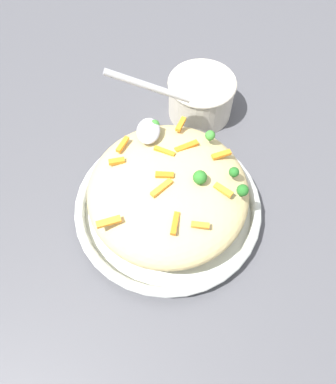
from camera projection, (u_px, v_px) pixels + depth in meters
ground_plane at (168, 212)px, 0.67m from camera, size 2.40×2.40×0.00m
serving_bowl at (168, 207)px, 0.66m from camera, size 0.33×0.33×0.04m
pasta_mound at (168, 191)px, 0.61m from camera, size 0.28×0.27×0.09m
carrot_piece_0 at (175, 223)px, 0.53m from camera, size 0.04×0.01×0.01m
carrot_piece_1 at (186, 146)px, 0.60m from camera, size 0.03×0.04×0.01m
carrot_piece_2 at (165, 173)px, 0.57m from camera, size 0.01×0.03×0.01m
carrot_piece_3 at (117, 161)px, 0.59m from camera, size 0.01×0.03×0.01m
carrot_piece_4 at (200, 225)px, 0.53m from camera, size 0.01×0.03×0.01m
carrot_piece_5 at (223, 190)px, 0.56m from camera, size 0.03×0.03×0.01m
carrot_piece_6 at (221, 155)px, 0.60m from camera, size 0.02×0.03×0.01m
carrot_piece_7 at (165, 151)px, 0.60m from camera, size 0.02×0.04×0.01m
carrot_piece_8 at (181, 124)px, 0.63m from camera, size 0.03×0.02×0.01m
carrot_piece_9 at (123, 144)px, 0.61m from camera, size 0.03×0.02×0.01m
carrot_piece_10 at (109, 222)px, 0.53m from camera, size 0.02×0.04×0.01m
carrot_piece_11 at (162, 188)px, 0.55m from camera, size 0.03×0.03×0.01m
broccoli_floret_0 at (234, 172)px, 0.57m from camera, size 0.02×0.02×0.02m
broccoli_floret_1 at (200, 177)px, 0.56m from camera, size 0.02×0.02×0.03m
broccoli_floret_2 at (210, 135)px, 0.61m from camera, size 0.02×0.02×0.02m
broccoli_floret_3 at (154, 125)px, 0.62m from camera, size 0.02×0.02×0.02m
broccoli_floret_4 at (243, 190)px, 0.55m from camera, size 0.02×0.02×0.02m
serving_spoon at (148, 115)px, 0.61m from camera, size 0.11×0.15×0.08m
companion_bowl at (201, 96)px, 0.76m from camera, size 0.14×0.14×0.09m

